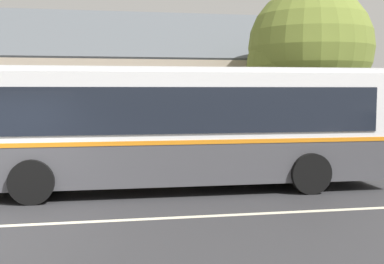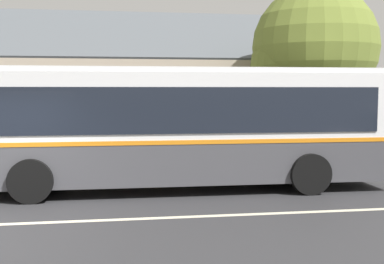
# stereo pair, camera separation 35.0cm
# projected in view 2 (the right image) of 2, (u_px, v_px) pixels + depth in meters

# --- Properties ---
(sidewalk_far) EXTENTS (60.00, 3.00, 0.15)m
(sidewalk_far) POSITION_uv_depth(u_px,v_px,m) (42.00, 169.00, 14.89)
(sidewalk_far) COLOR #ADAAA3
(sidewalk_far) RESTS_ON ground
(community_building) EXTENTS (21.54, 10.87, 7.24)m
(community_building) POSITION_uv_depth(u_px,v_px,m) (77.00, 101.00, 22.75)
(community_building) COLOR tan
(community_building) RESTS_ON ground
(transit_bus) EXTENTS (11.23, 2.87, 3.05)m
(transit_bus) POSITION_uv_depth(u_px,v_px,m) (164.00, 124.00, 12.23)
(transit_bus) COLOR #47474C
(transit_bus) RESTS_ON ground
(bench_down_street) EXTENTS (1.67, 0.51, 0.94)m
(bench_down_street) POSITION_uv_depth(u_px,v_px,m) (123.00, 154.00, 14.55)
(bench_down_street) COLOR #4C4C4C
(bench_down_street) RESTS_ON sidewalk_far
(street_tree_primary) EXTENTS (4.39, 4.31, 6.14)m
(street_tree_primary) POSITION_uv_depth(u_px,v_px,m) (309.00, 52.00, 16.63)
(street_tree_primary) COLOR #4C3828
(street_tree_primary) RESTS_ON ground
(bus_stop_sign) EXTENTS (0.36, 0.07, 2.40)m
(bus_stop_sign) POSITION_uv_depth(u_px,v_px,m) (353.00, 118.00, 15.23)
(bus_stop_sign) COLOR gray
(bus_stop_sign) RESTS_ON sidewalk_far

